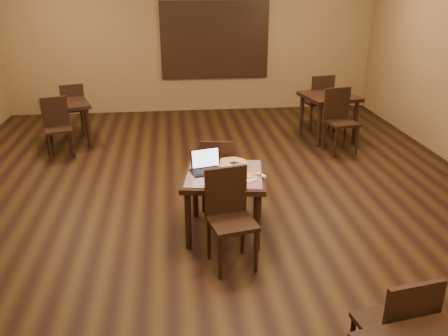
{
  "coord_description": "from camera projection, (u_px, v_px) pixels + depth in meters",
  "views": [
    {
      "loc": [
        -0.5,
        -5.53,
        2.83
      ],
      "look_at": [
        0.06,
        -0.67,
        0.85
      ],
      "focal_mm": 38.0,
      "sensor_mm": 36.0,
      "label": 1
    }
  ],
  "objects": [
    {
      "name": "plate",
      "position": [
        246.0,
        178.0,
        5.22
      ],
      "size": [
        0.24,
        0.24,
        0.01
      ],
      "primitive_type": "cylinder",
      "color": "white",
      "rests_on": "tiled_table"
    },
    {
      "name": "other_table_b",
      "position": [
        65.0,
        110.0,
        8.39
      ],
      "size": [
        1.02,
        1.02,
        0.76
      ],
      "rotation": [
        0.0,
        0.0,
        0.31
      ],
      "color": "black",
      "rests_on": "ground"
    },
    {
      "name": "pizza_slice",
      "position": [
        246.0,
        176.0,
        5.21
      ],
      "size": [
        0.25,
        0.25,
        0.02
      ],
      "primitive_type": null,
      "rotation": [
        0.0,
        0.0,
        0.23
      ],
      "color": "beige",
      "rests_on": "plate"
    },
    {
      "name": "other_table_c_chair_far",
      "position": [
        399.0,
        327.0,
        3.31
      ],
      "size": [
        0.49,
        0.49,
        0.98
      ],
      "rotation": [
        0.0,
        0.0,
        3.31
      ],
      "color": "black",
      "rests_on": "ground"
    },
    {
      "name": "other_table_a_chair_far",
      "position": [
        319.0,
        99.0,
        9.24
      ],
      "size": [
        0.55,
        0.55,
        1.09
      ],
      "rotation": [
        0.0,
        0.0,
        3.32
      ],
      "color": "black",
      "rests_on": "ground"
    },
    {
      "name": "ground",
      "position": [
        214.0,
        209.0,
        6.2
      ],
      "size": [
        10.0,
        10.0,
        0.0
      ],
      "primitive_type": "plane",
      "color": "black",
      "rests_on": "ground"
    },
    {
      "name": "pizza_whole",
      "position": [
        232.0,
        163.0,
        5.59
      ],
      "size": [
        0.38,
        0.38,
        0.03
      ],
      "color": "beige",
      "rests_on": "pizza_pan"
    },
    {
      "name": "other_table_b_chair_near",
      "position": [
        57.0,
        124.0,
        7.88
      ],
      "size": [
        0.54,
        0.54,
        0.99
      ],
      "rotation": [
        0.0,
        0.0,
        0.31
      ],
      "color": "black",
      "rests_on": "ground"
    },
    {
      "name": "chair_main_far",
      "position": [
        218.0,
        170.0,
        6.01
      ],
      "size": [
        0.48,
        0.48,
        0.97
      ],
      "rotation": [
        0.0,
        0.0,
        2.99
      ],
      "color": "black",
      "rests_on": "ground"
    },
    {
      "name": "tiled_table",
      "position": [
        224.0,
        181.0,
        5.4
      ],
      "size": [
        1.06,
        1.06,
        0.76
      ],
      "rotation": [
        0.0,
        0.0,
        -0.16
      ],
      "color": "black",
      "rests_on": "ground"
    },
    {
      "name": "other_table_b_chair_far",
      "position": [
        73.0,
        106.0,
        8.95
      ],
      "size": [
        0.54,
        0.54,
        0.99
      ],
      "rotation": [
        0.0,
        0.0,
        3.45
      ],
      "color": "black",
      "rests_on": "ground"
    },
    {
      "name": "other_table_a",
      "position": [
        329.0,
        103.0,
        8.63
      ],
      "size": [
        1.04,
        1.04,
        0.84
      ],
      "rotation": [
        0.0,
        0.0,
        0.18
      ],
      "color": "black",
      "rests_on": "ground"
    },
    {
      "name": "chair_main_near",
      "position": [
        229.0,
        212.0,
        4.86
      ],
      "size": [
        0.53,
        0.53,
        1.04
      ],
      "rotation": [
        0.0,
        0.0,
        0.21
      ],
      "color": "black",
      "rests_on": "ground"
    },
    {
      "name": "spatula",
      "position": [
        234.0,
        163.0,
        5.57
      ],
      "size": [
        0.2,
        0.24,
        0.01
      ],
      "primitive_type": "cube",
      "rotation": [
        0.0,
        0.0,
        0.6
      ],
      "color": "silver",
      "rests_on": "pizza_whole"
    },
    {
      "name": "napkin_roll",
      "position": [
        261.0,
        175.0,
        5.27
      ],
      "size": [
        0.09,
        0.15,
        0.04
      ],
      "rotation": [
        0.0,
        0.0,
        0.41
      ],
      "color": "white",
      "rests_on": "tiled_table"
    },
    {
      "name": "other_table_a_chair_near",
      "position": [
        339.0,
        117.0,
        8.07
      ],
      "size": [
        0.55,
        0.55,
        1.09
      ],
      "rotation": [
        0.0,
        0.0,
        0.18
      ],
      "color": "black",
      "rests_on": "ground"
    },
    {
      "name": "pizza_pan",
      "position": [
        232.0,
        164.0,
        5.59
      ],
      "size": [
        0.33,
        0.33,
        0.01
      ],
      "primitive_type": "cylinder",
      "color": "silver",
      "rests_on": "tiled_table"
    },
    {
      "name": "laptop",
      "position": [
        206.0,
        165.0,
        5.41
      ],
      "size": [
        0.4,
        0.36,
        0.24
      ],
      "rotation": [
        0.0,
        0.0,
        0.26
      ],
      "color": "black",
      "rests_on": "tiled_table"
    },
    {
      "name": "wall_back",
      "position": [
        192.0,
        43.0,
        10.24
      ],
      "size": [
        8.0,
        0.02,
        3.0
      ],
      "primitive_type": "cube",
      "color": "brown",
      "rests_on": "ground"
    },
    {
      "name": "mural",
      "position": [
        215.0,
        40.0,
        10.24
      ],
      "size": [
        2.34,
        0.05,
        1.64
      ],
      "color": "#26538B",
      "rests_on": "wall_back"
    }
  ]
}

